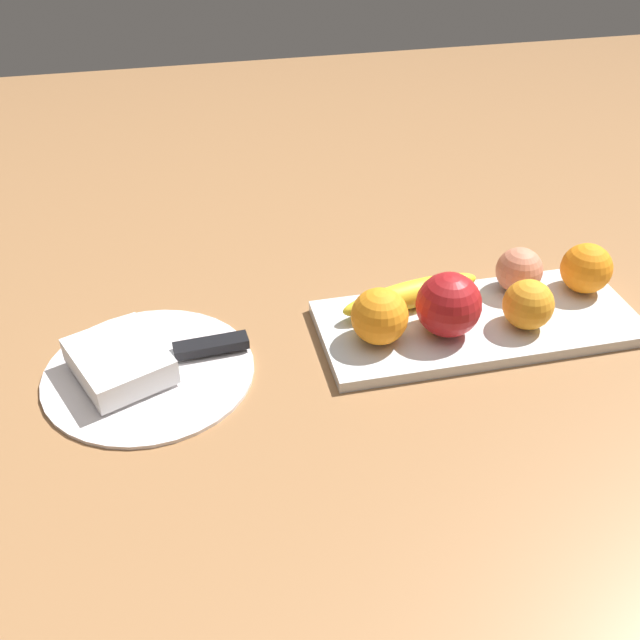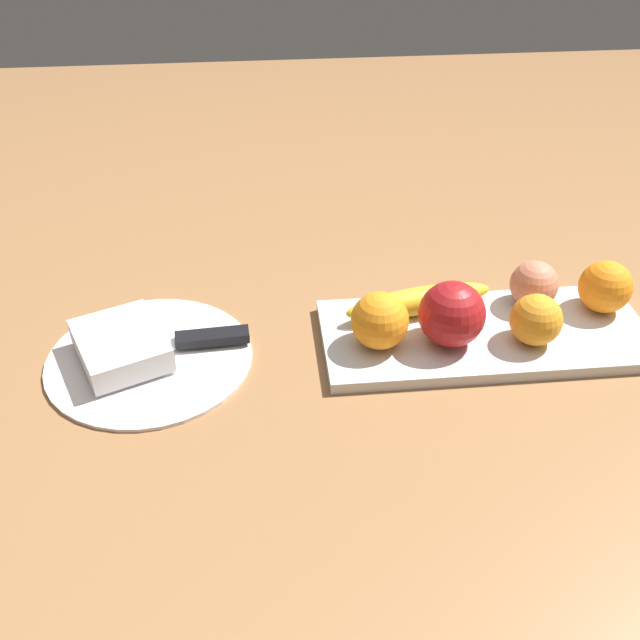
{
  "view_description": "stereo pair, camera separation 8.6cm",
  "coord_description": "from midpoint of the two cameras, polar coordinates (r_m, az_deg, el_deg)",
  "views": [
    {
      "loc": [
        0.33,
        0.67,
        0.55
      ],
      "look_at": [
        0.17,
        -0.01,
        0.05
      ],
      "focal_mm": 40.64,
      "sensor_mm": 36.0,
      "label": 1
    },
    {
      "loc": [
        0.24,
        0.69,
        0.55
      ],
      "look_at": [
        0.17,
        -0.01,
        0.05
      ],
      "focal_mm": 40.64,
      "sensor_mm": 36.0,
      "label": 2
    }
  ],
  "objects": [
    {
      "name": "knife",
      "position": [
        0.89,
        -6.74,
        -1.61
      ],
      "size": [
        0.18,
        0.03,
        0.01
      ],
      "rotation": [
        0.0,
        0.0,
        0.06
      ],
      "color": "silver",
      "rests_on": "dinner_plate"
    },
    {
      "name": "orange_near_apple",
      "position": [
        1.0,
        23.9,
        2.32
      ],
      "size": [
        0.07,
        0.07,
        0.07
      ],
      "primitive_type": "sphere",
      "color": "orange",
      "rests_on": "fruit_tray"
    },
    {
      "name": "ground_plane",
      "position": [
        0.92,
        13.52,
        -1.91
      ],
      "size": [
        2.4,
        2.4,
        0.0
      ],
      "primitive_type": "plane",
      "color": "#986941"
    },
    {
      "name": "banana",
      "position": [
        0.93,
        10.45,
        1.39
      ],
      "size": [
        0.2,
        0.07,
        0.04
      ],
      "primitive_type": "ellipsoid",
      "rotation": [
        0.0,
        0.0,
        0.2
      ],
      "color": "yellow",
      "rests_on": "fruit_tray"
    },
    {
      "name": "peach",
      "position": [
        0.98,
        18.96,
        2.59
      ],
      "size": [
        0.06,
        0.06,
        0.06
      ],
      "primitive_type": "sphere",
      "color": "#D77C5D",
      "rests_on": "fruit_tray"
    },
    {
      "name": "orange_center",
      "position": [
        0.91,
        19.28,
        -0.08
      ],
      "size": [
        0.06,
        0.06,
        0.06
      ],
      "primitive_type": "sphere",
      "color": "orange",
      "rests_on": "fruit_tray"
    },
    {
      "name": "dinner_plate",
      "position": [
        0.88,
        -10.59,
        -2.99
      ],
      "size": [
        0.25,
        0.25,
        0.01
      ],
      "primitive_type": "cylinder",
      "color": "white",
      "rests_on": "ground_plane"
    },
    {
      "name": "orange_near_banana",
      "position": [
        0.86,
        7.6,
        -0.15
      ],
      "size": [
        0.07,
        0.07,
        0.07
      ],
      "primitive_type": "sphere",
      "color": "orange",
      "rests_on": "fruit_tray"
    },
    {
      "name": "apple",
      "position": [
        0.88,
        13.13,
        0.36
      ],
      "size": [
        0.08,
        0.08,
        0.08
      ],
      "primitive_type": "sphere",
      "color": "#A7191D",
      "rests_on": "fruit_tray"
    },
    {
      "name": "folded_napkin",
      "position": [
        0.88,
        -12.74,
        -2.06
      ],
      "size": [
        0.13,
        0.14,
        0.03
      ],
      "primitive_type": "cube",
      "rotation": [
        0.0,
        0.0,
        0.4
      ],
      "color": "white",
      "rests_on": "dinner_plate"
    },
    {
      "name": "fruit_tray",
      "position": [
        0.93,
        15.43,
        -1.22
      ],
      "size": [
        0.4,
        0.17,
        0.02
      ],
      "primitive_type": "cube",
      "color": "silver",
      "rests_on": "ground_plane"
    }
  ]
}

